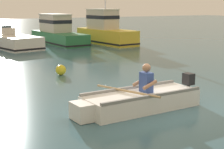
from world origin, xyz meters
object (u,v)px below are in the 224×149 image
at_px(moored_boat_green, 57,33).
at_px(mooring_buoy, 61,70).
at_px(rowboat_with_person, 139,100).
at_px(moored_boat_white, 11,42).
at_px(moored_boat_yellow, 105,31).

bearing_deg(moored_boat_green, mooring_buoy, -110.52).
xyz_separation_m(rowboat_with_person, moored_boat_white, (0.48, 14.95, 0.12)).
bearing_deg(rowboat_with_person, moored_boat_yellow, 64.59).
xyz_separation_m(rowboat_with_person, mooring_buoy, (-0.06, 5.30, -0.05)).
bearing_deg(rowboat_with_person, moored_boat_green, 76.12).
height_order(moored_boat_green, moored_boat_yellow, moored_boat_yellow).
xyz_separation_m(rowboat_with_person, moored_boat_yellow, (6.81, 14.34, 0.63)).
bearing_deg(mooring_buoy, moored_boat_yellow, 52.76).
distance_m(moored_boat_green, moored_boat_yellow, 3.32).
bearing_deg(moored_boat_yellow, mooring_buoy, -127.24).
distance_m(rowboat_with_person, moored_boat_white, 14.96).
height_order(moored_boat_white, mooring_buoy, moored_boat_white).
distance_m(moored_boat_white, moored_boat_yellow, 6.38).
xyz_separation_m(moored_boat_white, moored_boat_yellow, (6.33, -0.61, 0.51)).
distance_m(moored_boat_yellow, mooring_buoy, 11.37).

